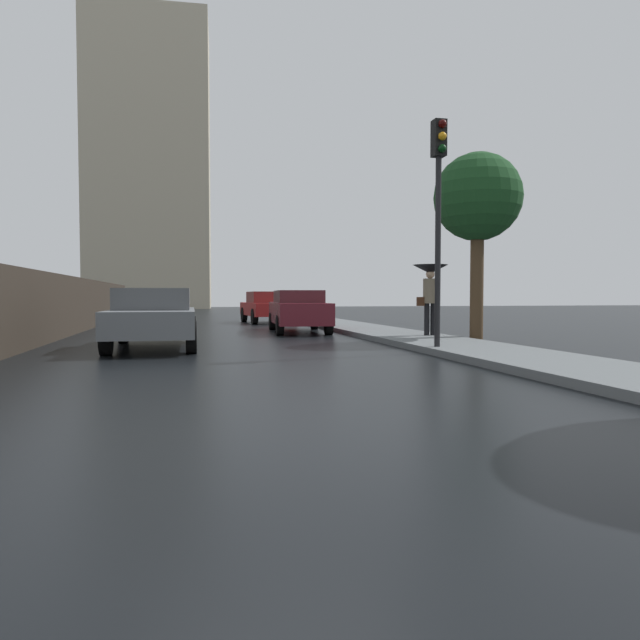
{
  "coord_description": "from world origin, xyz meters",
  "views": [
    {
      "loc": [
        -0.85,
        -4.93,
        1.2
      ],
      "look_at": [
        1.3,
        4.29,
        0.81
      ],
      "focal_mm": 32.57,
      "sensor_mm": 36.0,
      "label": 1
    }
  ],
  "objects_px": {
    "traffic_light": "(439,191)",
    "pedestrian_with_umbrella_near": "(430,280)",
    "car_maroon_far_ahead": "(298,310)",
    "street_tree_near": "(478,199)",
    "car_grey_mid_road": "(154,317)",
    "car_red_near_kerb": "(267,306)"
  },
  "relations": [
    {
      "from": "car_grey_mid_road",
      "to": "traffic_light",
      "type": "distance_m",
      "value": 6.92
    },
    {
      "from": "traffic_light",
      "to": "car_grey_mid_road",
      "type": "bearing_deg",
      "value": 156.02
    },
    {
      "from": "car_red_near_kerb",
      "to": "car_grey_mid_road",
      "type": "relative_size",
      "value": 0.91
    },
    {
      "from": "traffic_light",
      "to": "car_red_near_kerb",
      "type": "bearing_deg",
      "value": 95.98
    },
    {
      "from": "pedestrian_with_umbrella_near",
      "to": "traffic_light",
      "type": "bearing_deg",
      "value": 70.19
    },
    {
      "from": "car_grey_mid_road",
      "to": "car_maroon_far_ahead",
      "type": "distance_m",
      "value": 6.72
    },
    {
      "from": "pedestrian_with_umbrella_near",
      "to": "car_grey_mid_road",
      "type": "bearing_deg",
      "value": 7.26
    },
    {
      "from": "car_grey_mid_road",
      "to": "traffic_light",
      "type": "height_order",
      "value": "traffic_light"
    },
    {
      "from": "car_maroon_far_ahead",
      "to": "street_tree_near",
      "type": "distance_m",
      "value": 6.95
    },
    {
      "from": "car_maroon_far_ahead",
      "to": "street_tree_near",
      "type": "height_order",
      "value": "street_tree_near"
    },
    {
      "from": "traffic_light",
      "to": "pedestrian_with_umbrella_near",
      "type": "bearing_deg",
      "value": 68.76
    },
    {
      "from": "street_tree_near",
      "to": "car_maroon_far_ahead",
      "type": "bearing_deg",
      "value": 127.48
    },
    {
      "from": "car_maroon_far_ahead",
      "to": "pedestrian_with_umbrella_near",
      "type": "xyz_separation_m",
      "value": [
        2.77,
        -4.37,
        0.88
      ]
    },
    {
      "from": "car_maroon_far_ahead",
      "to": "traffic_light",
      "type": "bearing_deg",
      "value": -75.11
    },
    {
      "from": "car_red_near_kerb",
      "to": "street_tree_near",
      "type": "xyz_separation_m",
      "value": [
        3.88,
        -11.95,
        3.0
      ]
    },
    {
      "from": "car_red_near_kerb",
      "to": "traffic_light",
      "type": "height_order",
      "value": "traffic_light"
    },
    {
      "from": "car_maroon_far_ahead",
      "to": "pedestrian_with_umbrella_near",
      "type": "bearing_deg",
      "value": -53.6
    },
    {
      "from": "car_grey_mid_road",
      "to": "pedestrian_with_umbrella_near",
      "type": "distance_m",
      "value": 7.23
    },
    {
      "from": "pedestrian_with_umbrella_near",
      "to": "street_tree_near",
      "type": "bearing_deg",
      "value": 151.28
    },
    {
      "from": "pedestrian_with_umbrella_near",
      "to": "street_tree_near",
      "type": "relative_size",
      "value": 0.38
    },
    {
      "from": "car_grey_mid_road",
      "to": "pedestrian_with_umbrella_near",
      "type": "xyz_separation_m",
      "value": [
        7.14,
        0.73,
        0.9
      ]
    },
    {
      "from": "street_tree_near",
      "to": "pedestrian_with_umbrella_near",
      "type": "bearing_deg",
      "value": 149.85
    }
  ]
}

